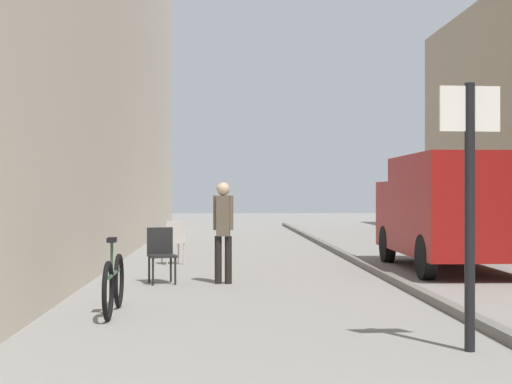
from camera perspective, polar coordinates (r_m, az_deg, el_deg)
The scene contains 8 objects.
ground_plane at distance 14.41m, azimuth 2.73°, elevation -6.16°, with size 80.00×80.00×0.00m, color gray.
kerb_strip at distance 14.64m, azimuth 8.93°, elevation -5.82°, with size 0.16×40.00×0.12m, color #615F5B.
pedestrian_main_foreground at distance 12.50m, azimuth -2.53°, elevation -2.56°, with size 0.34×0.22×1.71m.
delivery_van at distance 15.16m, azimuth 14.84°, elevation -1.25°, with size 2.17×4.84×2.25m.
street_sign_post at distance 7.47m, azimuth 16.10°, elevation 0.01°, with size 0.60×0.10×2.60m.
bicycle_leaning at distance 9.62m, azimuth -10.88°, elevation -6.94°, with size 0.10×1.77×0.98m.
cafe_chair_near_window at distance 15.94m, azimuth -6.31°, elevation -3.60°, with size 0.57×0.57×0.94m.
cafe_chair_by_doorway at distance 12.68m, azimuth -7.31°, elevation -4.52°, with size 0.54×0.54×0.94m.
Camera 1 is at (-1.37, -2.26, 1.54)m, focal length 52.05 mm.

